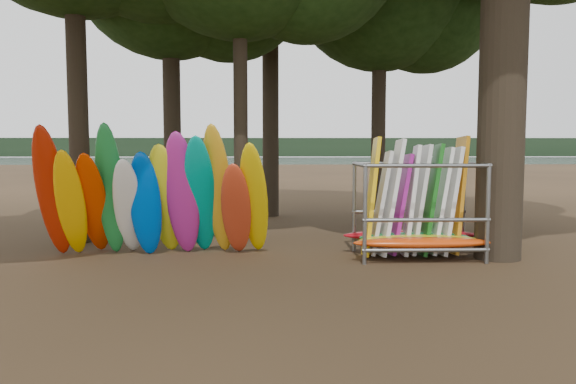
{
  "coord_description": "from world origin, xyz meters",
  "views": [
    {
      "loc": [
        -0.58,
        -12.1,
        2.55
      ],
      "look_at": [
        -0.13,
        1.5,
        1.4
      ],
      "focal_mm": 35.0,
      "sensor_mm": 36.0,
      "label": 1
    }
  ],
  "objects": [
    {
      "name": "lake",
      "position": [
        0.0,
        60.0,
        0.0
      ],
      "size": [
        160.0,
        160.0,
        0.0
      ],
      "primitive_type": "plane",
      "color": "gray",
      "rests_on": "ground"
    },
    {
      "name": "kayak_row",
      "position": [
        -3.14,
        0.61,
        1.32
      ],
      "size": [
        5.24,
        2.19,
        3.17
      ],
      "color": "#B31D06",
      "rests_on": "ground"
    },
    {
      "name": "far_shore",
      "position": [
        0.0,
        110.0,
        2.0
      ],
      "size": [
        160.0,
        4.0,
        4.0
      ],
      "primitive_type": "cube",
      "color": "black",
      "rests_on": "ground"
    },
    {
      "name": "storage_rack",
      "position": [
        2.77,
        0.41,
        1.02
      ],
      "size": [
        3.23,
        1.58,
        2.76
      ],
      "color": "slate",
      "rests_on": "ground"
    },
    {
      "name": "ground",
      "position": [
        0.0,
        0.0,
        0.0
      ],
      "size": [
        120.0,
        120.0,
        0.0
      ],
      "primitive_type": "plane",
      "color": "#47331E",
      "rests_on": "ground"
    }
  ]
}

